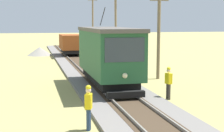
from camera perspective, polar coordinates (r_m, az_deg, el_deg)
The scene contains 8 objects.
red_tram at distance 21.58m, azimuth -0.66°, elevation 1.98°, with size 2.60×8.54×4.79m.
freight_car at distance 42.07m, azimuth -6.77°, elevation 3.67°, with size 2.40×5.20×2.31m.
utility_pole_mid at distance 25.54m, azimuth 7.67°, elevation 5.34°, with size 1.40×0.28×6.50m.
utility_pole_far at distance 38.17m, azimuth 0.61°, elevation 7.03°, with size 1.40×0.58×7.83m.
utility_pole_distant at distance 52.38m, azimuth -3.18°, elevation 7.39°, with size 1.40×0.39×8.36m.
gravel_pile at distance 44.15m, azimuth -11.78°, elevation 2.39°, with size 3.07×3.07×1.05m, color gray.
track_worker at distance 13.51m, azimuth -3.87°, elevation -6.48°, with size 0.36×0.44×1.78m.
second_worker at distance 19.00m, azimuth 9.25°, elevation -2.52°, with size 0.31×0.42×1.78m.
Camera 1 is at (-4.61, 0.82, 4.20)m, focal length 55.76 mm.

